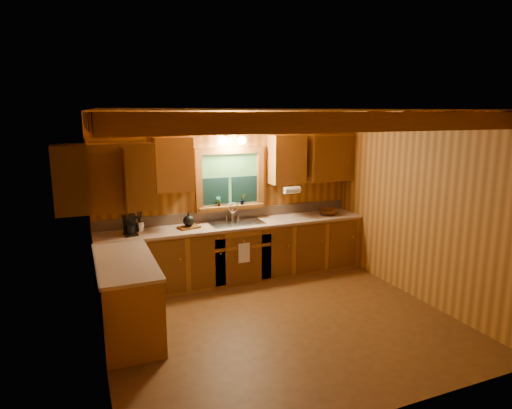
{
  "coord_description": "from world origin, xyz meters",
  "views": [
    {
      "loc": [
        -2.24,
        -4.61,
        2.57
      ],
      "look_at": [
        0.0,
        0.8,
        1.35
      ],
      "focal_mm": 30.88,
      "sensor_mm": 36.0,
      "label": 1
    }
  ],
  "objects_px": {
    "sink": "(236,226)",
    "wicker_basket": "(328,212)",
    "coffee_maker": "(130,225)",
    "cutting_board": "(189,227)"
  },
  "relations": [
    {
      "from": "coffee_maker",
      "to": "wicker_basket",
      "type": "relative_size",
      "value": 0.81
    },
    {
      "from": "sink",
      "to": "wicker_basket",
      "type": "xyz_separation_m",
      "value": [
        1.63,
        -0.04,
        0.09
      ]
    },
    {
      "from": "coffee_maker",
      "to": "cutting_board",
      "type": "distance_m",
      "value": 0.86
    },
    {
      "from": "wicker_basket",
      "to": "sink",
      "type": "bearing_deg",
      "value": 178.46
    },
    {
      "from": "cutting_board",
      "to": "wicker_basket",
      "type": "xyz_separation_m",
      "value": [
        2.37,
        -0.03,
        0.03
      ]
    },
    {
      "from": "sink",
      "to": "cutting_board",
      "type": "xyz_separation_m",
      "value": [
        -0.75,
        -0.01,
        0.06
      ]
    },
    {
      "from": "cutting_board",
      "to": "sink",
      "type": "bearing_deg",
      "value": -11.15
    },
    {
      "from": "wicker_basket",
      "to": "cutting_board",
      "type": "bearing_deg",
      "value": 179.17
    },
    {
      "from": "sink",
      "to": "coffee_maker",
      "type": "bearing_deg",
      "value": -177.9
    },
    {
      "from": "sink",
      "to": "wicker_basket",
      "type": "distance_m",
      "value": 1.63
    }
  ]
}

